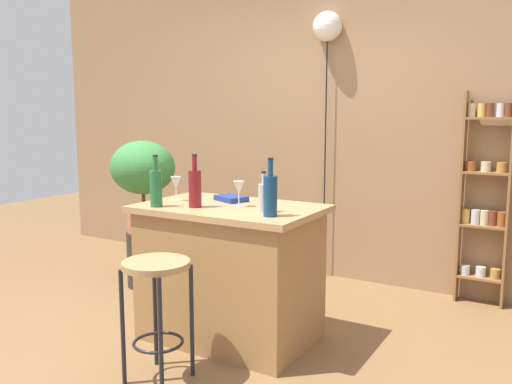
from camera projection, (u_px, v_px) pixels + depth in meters
The scene contains 15 objects.
ground at pixel (204, 354), 3.33m from camera, with size 12.00×12.00×0.00m, color brown.
back_wall at pixel (331, 121), 4.78m from camera, with size 6.40×0.10×2.80m, color #997551.
kitchen_counter at pixel (230, 272), 3.52m from camera, with size 1.15×0.74×0.89m.
bar_stool at pixel (157, 291), 2.94m from camera, with size 0.37×0.37×0.68m.
spice_shelf at pixel (485, 196), 4.09m from camera, with size 0.36×0.12×1.64m.
plant_stool at pixel (145, 259), 4.61m from camera, with size 0.31×0.31×0.47m, color #2D2823.
potted_plant at pixel (143, 173), 4.50m from camera, with size 0.56×0.50×0.77m.
bottle_spirits_clear at pixel (270, 194), 3.08m from camera, with size 0.08×0.08×0.34m.
bottle_sauce_amber at pixel (195, 187), 3.37m from camera, with size 0.08×0.08×0.33m.
bottle_olive_oil at pixel (156, 187), 3.39m from camera, with size 0.08×0.08×0.33m.
bottle_vinegar at pixel (264, 197), 3.22m from camera, with size 0.07×0.07×0.25m.
wine_glass_left at pixel (239, 188), 3.40m from camera, with size 0.07×0.07×0.16m.
wine_glass_center at pixel (176, 184), 3.62m from camera, with size 0.07×0.07×0.16m.
cookbook at pixel (231, 198), 3.63m from camera, with size 0.21×0.15×0.04m, color navy.
pendant_globe_light at pixel (327, 29), 4.58m from camera, with size 0.25×0.25×2.32m.
Camera 1 is at (1.86, -2.55, 1.48)m, focal length 37.85 mm.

